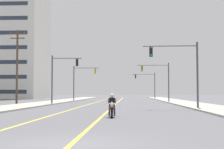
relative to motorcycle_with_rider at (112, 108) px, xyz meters
name	(u,v)px	position (x,y,z in m)	size (l,w,h in m)	color
ground_plane	(67,145)	(-0.78, -11.01, -0.59)	(400.00, 400.00, 0.00)	#515156
lane_stripe_center	(118,102)	(-0.66, 33.99, -0.58)	(0.16, 100.00, 0.01)	yellow
lane_stripe_left	(97,102)	(-4.08, 33.99, -0.58)	(0.16, 100.00, 0.01)	yellow
sidewalk_kerb_right	(183,102)	(8.91, 28.99, -0.52)	(4.40, 110.00, 0.14)	#9E998E
sidewalk_kerb_left	(51,102)	(-10.47, 28.99, -0.52)	(4.40, 110.00, 0.14)	#9E998E
motorcycle_with_rider	(112,108)	(0.00, 0.00, 0.00)	(0.70, 2.19, 1.46)	black
traffic_signal_near_right	(181,64)	(5.92, 10.58, 3.53)	(5.10, 0.37, 6.20)	#47474C
traffic_signal_near_left	(60,73)	(-7.56, 21.32, 3.44)	(3.79, 0.47, 6.20)	#47474C
traffic_signal_mid_right	(160,76)	(5.92, 32.61, 3.52)	(5.00, 0.37, 6.20)	#47474C
traffic_signal_mid_left	(81,78)	(-7.32, 38.28, 3.49)	(4.55, 0.41, 6.20)	#47474C
traffic_signal_far_right	(148,81)	(5.66, 59.30, 3.54)	(5.41, 0.51, 6.20)	#47474C
utility_pole_left_near	(17,64)	(-13.54, 22.57, 4.63)	(2.26, 0.26, 9.70)	#4C3828
apartment_building_far_left_block	(5,38)	(-30.87, 64.51, 15.14)	(20.23, 16.85, 31.45)	silver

